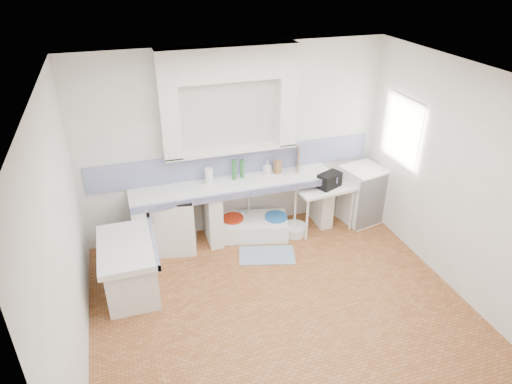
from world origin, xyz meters
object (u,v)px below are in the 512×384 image
object	(u,v)px
sink	(253,227)
fridge	(362,194)
side_table	(323,208)
stove	(174,223)

from	to	relation	value
sink	fridge	distance (m)	1.82
sink	side_table	xyz separation A→B (m)	(1.09, -0.16, 0.24)
sink	stove	bearing A→B (deg)	-166.72
fridge	stove	bearing A→B (deg)	165.44
side_table	fridge	bearing A→B (deg)	0.77
stove	side_table	size ratio (longest dim) A/B	0.95
fridge	side_table	bearing A→B (deg)	173.48
stove	fridge	size ratio (longest dim) A/B	0.91
stove	sink	xyz separation A→B (m)	(1.17, -0.03, -0.29)
stove	sink	distance (m)	1.20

